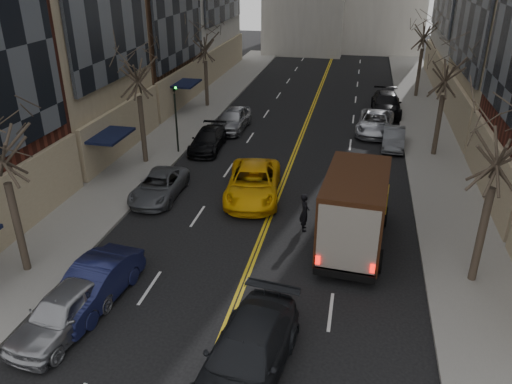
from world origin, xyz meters
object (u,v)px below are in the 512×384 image
Objects in this scene: observer_sedan at (247,355)px; pedestrian at (305,212)px; ups_truck at (355,209)px; taxi at (253,183)px.

observer_sedan is 3.17× the size of pedestrian.
taxi is (-5.36, 3.88, -1.02)m from ups_truck.
observer_sedan is 12.54m from taxi.
ups_truck is at bearing 78.14° from observer_sedan.
observer_sedan is at bearing -104.71° from ups_truck.
ups_truck is at bearing -43.35° from taxi.
taxi is 4.26m from pedestrian.
ups_truck is 1.16× the size of taxi.
pedestrian is at bearing 93.33° from observer_sedan.
ups_truck is 3.67× the size of pedestrian.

